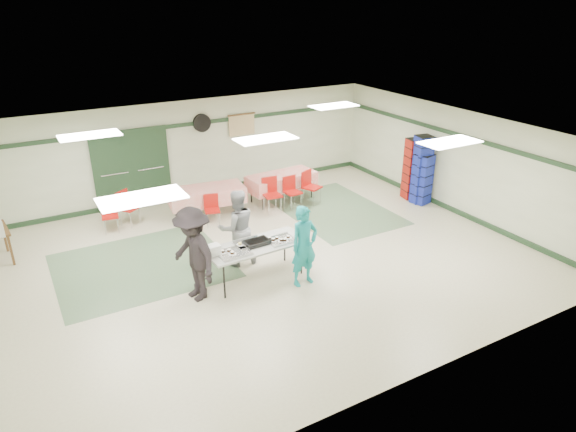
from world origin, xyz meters
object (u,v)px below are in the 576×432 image
volunteer_dark (194,254)px  chair_loose_b (109,212)px  chair_d (212,207)px  chair_a (291,189)px  serving_table (256,247)px  volunteer_grey (237,228)px  dining_table_b (207,195)px  volunteer_teal (304,246)px  chair_loose_a (126,204)px  chair_b (271,191)px  dining_table_a (282,181)px  chair_c (309,184)px  crate_stack_blue_a (421,170)px  crate_stack_blue_b (422,179)px  crate_stack_red (412,169)px

volunteer_dark → chair_loose_b: volunteer_dark is taller
chair_d → chair_a: bearing=15.5°
serving_table → volunteer_grey: volunteer_grey is taller
chair_loose_b → dining_table_b: bearing=2.2°
volunteer_teal → volunteer_grey: size_ratio=0.99×
volunteer_teal → dining_table_b: 4.18m
chair_loose_a → volunteer_teal: bearing=-98.0°
chair_b → chair_d: bearing=-174.5°
dining_table_a → chair_loose_a: bearing=169.7°
volunteer_teal → chair_loose_b: (-2.81, 4.43, -0.33)m
chair_a → chair_loose_b: size_ratio=1.06×
serving_table → chair_c: bearing=41.1°
dining_table_a → chair_c: (0.56, -0.57, -0.00)m
dining_table_b → chair_d: bearing=-93.1°
volunteer_teal → crate_stack_blue_a: crate_stack_blue_a is taller
volunteer_dark → crate_stack_blue_a: size_ratio=0.98×
volunteer_dark → chair_b: volunteer_dark is taller
volunteer_dark → chair_loose_a: volunteer_dark is taller
volunteer_teal → chair_b: volunteer_teal is taller
volunteer_teal → chair_c: (2.34, 3.58, -0.26)m
chair_loose_a → volunteer_grey: bearing=-99.2°
volunteer_teal → crate_stack_blue_a: size_ratio=0.88×
serving_table → volunteer_teal: bearing=-43.2°
chair_loose_a → crate_stack_blue_b: bearing=-54.2°
dining_table_b → crate_stack_blue_b: 5.81m
chair_d → dining_table_a: bearing=29.3°
chair_d → crate_stack_blue_a: size_ratio=0.41×
serving_table → crate_stack_blue_b: bearing=11.3°
chair_c → crate_stack_blue_a: crate_stack_blue_a is taller
serving_table → crate_stack_blue_a: (5.75, 1.51, 0.22)m
volunteer_teal → chair_a: size_ratio=1.92×
chair_b → chair_loose_a: size_ratio=1.06×
chair_c → crate_stack_red: crate_stack_red is taller
chair_d → dining_table_b: bearing=95.2°
chair_b → chair_c: (1.18, -0.01, -0.00)m
volunteer_grey → chair_loose_a: size_ratio=1.91×
dining_table_b → chair_b: 1.67m
crate_stack_blue_b → volunteer_teal: bearing=-157.6°
chair_a → crate_stack_blue_a: size_ratio=0.46×
dining_table_a → crate_stack_blue_b: (3.22, -2.08, 0.12)m
crate_stack_blue_a → volunteer_grey: bearing=-172.7°
volunteer_teal → volunteer_grey: (-0.80, 1.39, 0.01)m
chair_loose_b → crate_stack_blue_b: bearing=-8.0°
volunteer_grey → chair_loose_a: volunteer_grey is taller
chair_loose_b → chair_c: bearing=-0.5°
volunteer_teal → crate_stack_blue_b: (5.01, 2.07, -0.13)m
chair_d → volunteer_teal: bearing=-66.6°
chair_c → chair_loose_b: size_ratio=1.14×
chair_loose_b → crate_stack_blue_b: (7.82, -2.36, 0.20)m
crate_stack_blue_a → crate_stack_red: crate_stack_blue_a is taller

